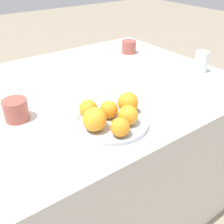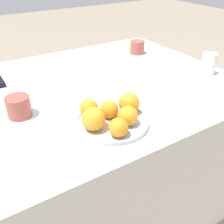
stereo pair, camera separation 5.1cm
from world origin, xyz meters
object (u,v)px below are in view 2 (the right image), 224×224
object	(u,v)px
orange_4	(118,127)
cup_1	(19,107)
orange_0	(128,116)
orange_1	(89,108)
fruit_platter	(112,122)
water_glass	(209,64)
cup_0	(137,47)
orange_5	(109,109)
orange_3	(129,103)
orange_2	(94,119)

from	to	relation	value
orange_4	cup_1	distance (m)	0.39
orange_0	orange_1	bearing A→B (deg)	126.02
fruit_platter	orange_4	bearing A→B (deg)	-108.73
water_glass	cup_1	world-z (taller)	water_glass
orange_0	cup_0	xyz separation A→B (m)	(0.51, 0.62, -0.01)
orange_5	cup_1	bearing A→B (deg)	143.09
water_glass	cup_0	distance (m)	0.46
orange_3	cup_0	world-z (taller)	orange_3
orange_4	cup_0	bearing A→B (deg)	49.17
orange_2	orange_5	bearing A→B (deg)	23.44
orange_0	orange_3	bearing A→B (deg)	50.98
water_glass	cup_1	bearing A→B (deg)	173.67
orange_5	water_glass	distance (m)	0.66
orange_5	orange_3	bearing A→B (deg)	-7.37
cup_0	cup_1	size ratio (longest dim) A/B	0.97
orange_2	orange_4	xyz separation A→B (m)	(0.05, -0.08, -0.01)
orange_2	orange_1	bearing A→B (deg)	72.73
orange_1	orange_0	bearing A→B (deg)	-53.98
fruit_platter	orange_2	bearing A→B (deg)	-173.04
fruit_platter	orange_1	distance (m)	0.10
water_glass	orange_3	bearing A→B (deg)	-168.87
orange_2	orange_5	distance (m)	0.09
orange_2	orange_5	xyz separation A→B (m)	(0.08, 0.04, -0.01)
fruit_platter	orange_0	xyz separation A→B (m)	(0.03, -0.05, 0.04)
orange_5	cup_1	size ratio (longest dim) A/B	0.74
orange_4	cup_1	size ratio (longest dim) A/B	0.72
orange_2	water_glass	size ratio (longest dim) A/B	0.77
orange_3	orange_4	distance (m)	0.15
orange_0	orange_2	bearing A→B (deg)	161.39
orange_0	orange_4	distance (m)	0.07
water_glass	cup_1	xyz separation A→B (m)	(-0.92, 0.10, -0.01)
orange_0	cup_0	world-z (taller)	orange_0
orange_1	orange_4	xyz separation A→B (m)	(0.02, -0.16, -0.00)
fruit_platter	orange_5	bearing A→B (deg)	79.54
orange_0	cup_1	distance (m)	0.41
orange_1	orange_2	bearing A→B (deg)	-107.27
orange_3	cup_1	world-z (taller)	orange_3
fruit_platter	water_glass	distance (m)	0.67
fruit_platter	cup_1	world-z (taller)	cup_1
orange_5	cup_0	bearing A→B (deg)	45.59
cup_0	orange_0	bearing A→B (deg)	-129.22
orange_1	cup_0	bearing A→B (deg)	40.17
orange_0	water_glass	distance (m)	0.64
orange_3	orange_4	world-z (taller)	orange_3
orange_0	orange_3	world-z (taller)	orange_3
orange_2	cup_1	distance (m)	0.30
orange_5	orange_1	bearing A→B (deg)	142.00
fruit_platter	orange_0	distance (m)	0.07
orange_2	orange_4	distance (m)	0.09
orange_2	water_glass	xyz separation A→B (m)	(0.73, 0.14, -0.00)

